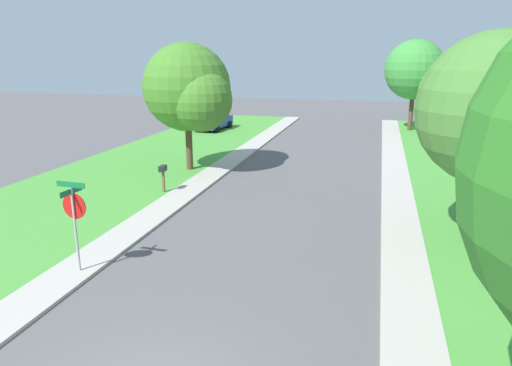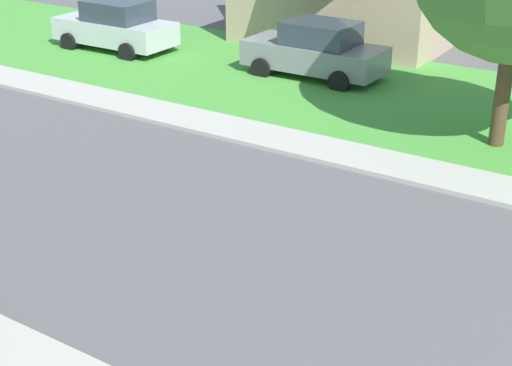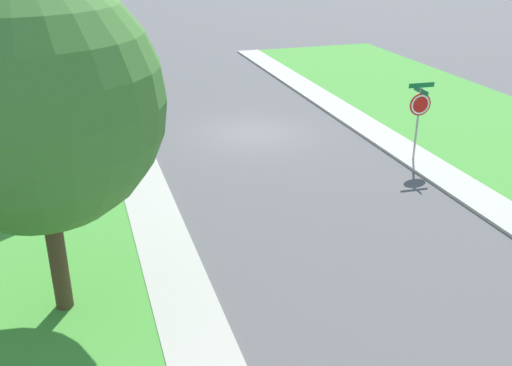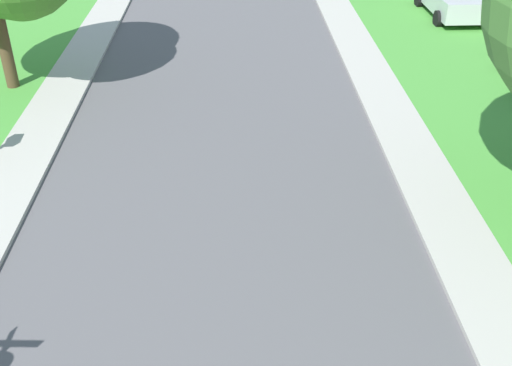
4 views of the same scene
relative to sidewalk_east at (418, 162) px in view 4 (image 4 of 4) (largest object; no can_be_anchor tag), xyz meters
The scene contains 2 objects.
sidewalk_east is the anchor object (origin of this frame).
sidewalk_west 9.40m from the sidewalk_east, behind, with size 1.40×56.00×0.10m, color #ADA89E.
Camera 4 is at (0.38, -0.33, 7.27)m, focal length 42.76 mm.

